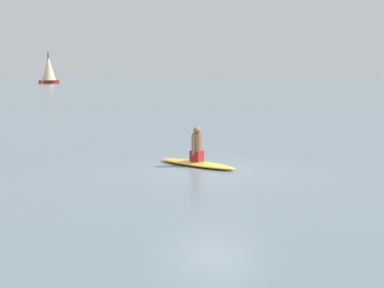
# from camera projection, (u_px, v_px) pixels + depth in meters

# --- Properties ---
(ground_plane) EXTENTS (400.00, 400.00, 0.00)m
(ground_plane) POSITION_uv_depth(u_px,v_px,m) (213.00, 171.00, 14.59)
(ground_plane) COLOR slate
(surfboard) EXTENTS (0.78, 2.66, 0.13)m
(surfboard) POSITION_uv_depth(u_px,v_px,m) (197.00, 164.00, 15.33)
(surfboard) COLOR gold
(surfboard) RESTS_ON ground
(person_paddler) EXTENTS (0.43, 0.34, 0.98)m
(person_paddler) POSITION_uv_depth(u_px,v_px,m) (197.00, 146.00, 15.26)
(person_paddler) COLOR #A51E23
(person_paddler) RESTS_ON surfboard
(sailboat_near_right) EXTENTS (3.88, 3.19, 5.94)m
(sailboat_near_right) POSITION_uv_depth(u_px,v_px,m) (49.00, 69.00, 103.92)
(sailboat_near_right) COLOR maroon
(sailboat_near_right) RESTS_ON ground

